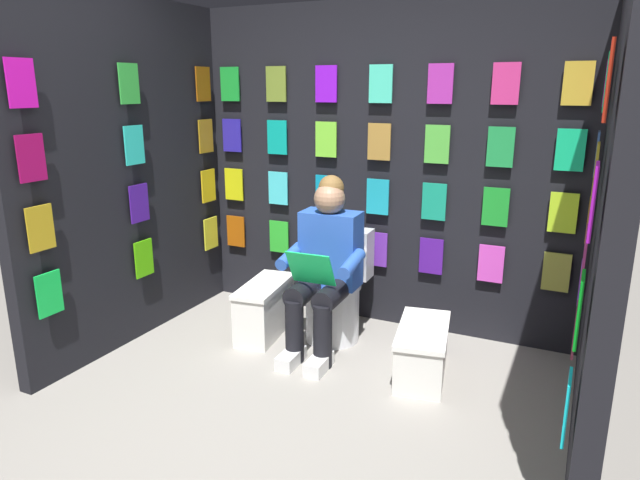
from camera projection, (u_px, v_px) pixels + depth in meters
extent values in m
plane|color=gray|center=(236.00, 463.00, 2.74)|extent=(30.00, 30.00, 0.00)
cube|color=black|center=(382.00, 169.00, 4.17)|extent=(2.98, 0.10, 2.35)
cube|color=#A74A0B|center=(236.00, 231.00, 4.78)|extent=(0.17, 0.01, 0.26)
cube|color=green|center=(279.00, 237.00, 4.60)|extent=(0.17, 0.01, 0.26)
cube|color=#0D088C|center=(326.00, 243.00, 4.43)|extent=(0.17, 0.01, 0.26)
cube|color=purple|center=(376.00, 249.00, 4.25)|extent=(0.17, 0.01, 0.26)
cube|color=#4C1692|center=(431.00, 256.00, 4.08)|extent=(0.17, 0.01, 0.26)
cube|color=#DD44C6|center=(491.00, 264.00, 3.90)|extent=(0.17, 0.01, 0.26)
cube|color=#989C34|center=(556.00, 272.00, 3.72)|extent=(0.17, 0.01, 0.26)
cube|color=#D1D212|center=(234.00, 184.00, 4.67)|extent=(0.17, 0.01, 0.26)
cube|color=#47E1EA|center=(278.00, 188.00, 4.50)|extent=(0.17, 0.01, 0.26)
cube|color=#0D8EB7|center=(326.00, 192.00, 4.32)|extent=(0.17, 0.01, 0.26)
cube|color=#1BA8BE|center=(378.00, 197.00, 4.15)|extent=(0.17, 0.01, 0.26)
cube|color=#169A76|center=(434.00, 202.00, 3.97)|extent=(0.17, 0.01, 0.26)
cube|color=green|center=(496.00, 207.00, 3.80)|extent=(0.17, 0.01, 0.26)
cube|color=#B0E123|center=(563.00, 213.00, 3.62)|extent=(0.17, 0.01, 0.26)
cube|color=#291FA4|center=(232.00, 135.00, 4.57)|extent=(0.17, 0.01, 0.26)
cube|color=#0DAC9A|center=(277.00, 137.00, 4.39)|extent=(0.17, 0.01, 0.26)
cube|color=#7DE637|center=(326.00, 139.00, 4.22)|extent=(0.17, 0.01, 0.26)
cube|color=#AF7F34|center=(379.00, 142.00, 4.04)|extent=(0.17, 0.01, 0.26)
cube|color=#53BF40|center=(437.00, 144.00, 3.87)|extent=(0.17, 0.01, 0.26)
cube|color=green|center=(501.00, 147.00, 3.69)|extent=(0.17, 0.01, 0.26)
cube|color=#12C476|center=(570.00, 150.00, 3.52)|extent=(0.17, 0.01, 0.26)
cube|color=green|center=(230.00, 84.00, 4.46)|extent=(0.17, 0.01, 0.26)
cube|color=olive|center=(276.00, 84.00, 4.29)|extent=(0.17, 0.01, 0.26)
cube|color=#8915EB|center=(326.00, 84.00, 4.11)|extent=(0.17, 0.01, 0.26)
cube|color=#46E4BD|center=(381.00, 84.00, 3.94)|extent=(0.17, 0.01, 0.26)
cube|color=#B02CA7|center=(440.00, 84.00, 3.76)|extent=(0.17, 0.01, 0.26)
cube|color=#DB3080|center=(506.00, 84.00, 3.59)|extent=(0.17, 0.01, 0.26)
cube|color=gold|center=(578.00, 83.00, 3.41)|extent=(0.17, 0.01, 0.26)
cube|color=black|center=(610.00, 216.00, 2.65)|extent=(0.10, 1.95, 2.35)
cube|color=#8B43EA|center=(580.00, 282.00, 3.53)|extent=(0.01, 0.17, 0.26)
cube|color=#8F304D|center=(575.00, 330.00, 2.85)|extent=(0.01, 0.17, 0.26)
cube|color=#10DAEC|center=(567.00, 407.00, 2.16)|extent=(0.01, 0.17, 0.26)
cube|color=#B77925|center=(588.00, 220.00, 3.43)|extent=(0.01, 0.17, 0.26)
cube|color=#B23180|center=(585.00, 253.00, 2.74)|extent=(0.01, 0.17, 0.26)
cube|color=#079719|center=(579.00, 309.00, 2.05)|extent=(0.01, 0.17, 0.26)
cube|color=#32569B|center=(597.00, 154.00, 3.33)|extent=(0.01, 0.17, 0.26)
cube|color=#A08D1F|center=(595.00, 171.00, 2.64)|extent=(0.01, 0.17, 0.26)
cube|color=#A614BD|center=(593.00, 201.00, 1.95)|extent=(0.01, 0.17, 0.26)
cube|color=#C311A6|center=(606.00, 83.00, 3.22)|extent=(0.01, 0.17, 0.26)
cube|color=#0EE57A|center=(607.00, 82.00, 2.53)|extent=(0.01, 0.17, 0.26)
cube|color=#AC2111|center=(609.00, 81.00, 1.84)|extent=(0.01, 0.17, 0.26)
cube|color=black|center=(127.00, 174.00, 3.90)|extent=(0.10, 1.95, 2.35)
cube|color=#13D448|center=(49.00, 294.00, 3.33)|extent=(0.01, 0.17, 0.26)
cube|color=#53CB0D|center=(144.00, 258.00, 4.02)|extent=(0.01, 0.17, 0.26)
cube|color=yellow|center=(211.00, 233.00, 4.71)|extent=(0.01, 0.17, 0.26)
cube|color=gold|center=(41.00, 228.00, 3.23)|extent=(0.01, 0.17, 0.26)
cube|color=#441897|center=(139.00, 203.00, 3.92)|extent=(0.01, 0.17, 0.26)
cube|color=gold|center=(208.00, 186.00, 4.61)|extent=(0.01, 0.17, 0.26)
cube|color=#A00D52|center=(31.00, 158.00, 3.12)|extent=(0.01, 0.17, 0.26)
cube|color=#2AD7C6|center=(134.00, 145.00, 3.81)|extent=(0.01, 0.17, 0.26)
cube|color=#B08017|center=(206.00, 136.00, 4.50)|extent=(0.01, 0.17, 0.26)
cube|color=#DB13B2|center=(21.00, 83.00, 3.02)|extent=(0.01, 0.17, 0.26)
cube|color=green|center=(129.00, 84.00, 3.71)|extent=(0.01, 0.17, 0.26)
cube|color=#934B0C|center=(203.00, 84.00, 4.40)|extent=(0.01, 0.17, 0.26)
cylinder|color=white|center=(332.00, 313.00, 4.04)|extent=(0.38, 0.38, 0.40)
cylinder|color=white|center=(333.00, 285.00, 3.98)|extent=(0.41, 0.41, 0.02)
cube|color=white|center=(346.00, 252.00, 4.17)|extent=(0.39, 0.20, 0.36)
cylinder|color=white|center=(341.00, 256.00, 4.09)|extent=(0.39, 0.08, 0.39)
cube|color=blue|center=(331.00, 249.00, 3.88)|extent=(0.41, 0.24, 0.52)
sphere|color=tan|center=(329.00, 199.00, 3.76)|extent=(0.21, 0.21, 0.21)
sphere|color=olive|center=(331.00, 188.00, 3.77)|extent=(0.17, 0.17, 0.17)
cylinder|color=black|center=(333.00, 294.00, 3.73)|extent=(0.17, 0.41, 0.15)
cylinder|color=black|center=(306.00, 290.00, 3.81)|extent=(0.17, 0.41, 0.15)
cylinder|color=black|center=(323.00, 336.00, 3.63)|extent=(0.12, 0.12, 0.42)
cylinder|color=black|center=(295.00, 331.00, 3.71)|extent=(0.12, 0.12, 0.42)
cube|color=white|center=(319.00, 364.00, 3.62)|extent=(0.12, 0.26, 0.09)
cube|color=white|center=(291.00, 358.00, 3.70)|extent=(0.12, 0.26, 0.09)
cylinder|color=blue|center=(352.00, 264.00, 3.65)|extent=(0.10, 0.31, 0.13)
cylinder|color=blue|center=(291.00, 256.00, 3.82)|extent=(0.10, 0.31, 0.13)
cube|color=#17E469|center=(311.00, 269.00, 3.59)|extent=(0.31, 0.14, 0.23)
cube|color=white|center=(265.00, 311.00, 4.13)|extent=(0.32, 0.62, 0.36)
cube|color=white|center=(264.00, 286.00, 4.08)|extent=(0.34, 0.64, 0.03)
cube|color=white|center=(422.00, 353.00, 3.54)|extent=(0.39, 0.65, 0.29)
cube|color=white|center=(423.00, 330.00, 3.50)|extent=(0.41, 0.68, 0.03)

